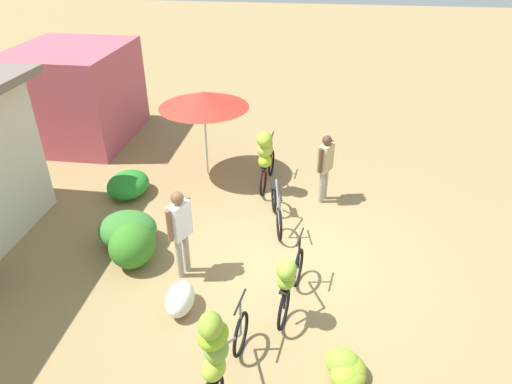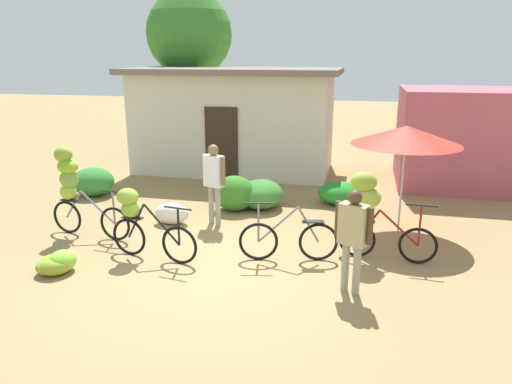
{
  "view_description": "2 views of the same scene",
  "coord_description": "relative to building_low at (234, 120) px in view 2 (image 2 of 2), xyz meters",
  "views": [
    {
      "loc": [
        -6.64,
        -0.25,
        5.33
      ],
      "look_at": [
        0.79,
        0.78,
        0.9
      ],
      "focal_mm": 32.37,
      "sensor_mm": 36.0,
      "label": 1
    },
    {
      "loc": [
        2.22,
        -6.95,
        3.33
      ],
      "look_at": [
        0.3,
        1.51,
        0.83
      ],
      "focal_mm": 33.62,
      "sensor_mm": 36.0,
      "label": 2
    }
  ],
  "objects": [
    {
      "name": "ground_plane",
      "position": [
        1.5,
        -6.58,
        -1.5
      ],
      "size": [
        60.0,
        60.0,
        0.0
      ],
      "primitive_type": "plane",
      "color": "#947A4E"
    },
    {
      "name": "bicycle_near_pile",
      "position": [
        0.16,
        -6.59,
        -0.82
      ],
      "size": [
        1.63,
        0.38,
        1.2
      ],
      "color": "black",
      "rests_on": "ground"
    },
    {
      "name": "bicycle_leftmost",
      "position": [
        -1.52,
        -5.88,
        -0.53
      ],
      "size": [
        1.73,
        0.43,
        1.69
      ],
      "color": "black",
      "rests_on": "ground"
    },
    {
      "name": "market_umbrella",
      "position": [
        4.48,
        -4.32,
        0.39
      ],
      "size": [
        2.03,
        2.03,
        2.07
      ],
      "color": "beige",
      "rests_on": "ground"
    },
    {
      "name": "hedge_bush_by_door",
      "position": [
        3.29,
        -2.79,
        -1.24
      ],
      "size": [
        1.08,
        0.89,
        0.52
      ],
      "primitive_type": "ellipsoid",
      "color": "#248327",
      "rests_on": "ground"
    },
    {
      "name": "produce_sack",
      "position": [
        0.01,
        -4.92,
        -1.28
      ],
      "size": [
        0.72,
        0.47,
        0.44
      ],
      "primitive_type": "ellipsoid",
      "rotation": [
        0.0,
        0.0,
        0.05
      ],
      "color": "silver",
      "rests_on": "ground"
    },
    {
      "name": "shop_pink",
      "position": [
        6.23,
        -0.29,
        -0.25
      ],
      "size": [
        3.2,
        2.8,
        2.5
      ],
      "primitive_type": "cube",
      "color": "#BB5061",
      "rests_on": "ground"
    },
    {
      "name": "banana_pile_on_ground",
      "position": [
        -0.9,
        -7.47,
        -1.35
      ],
      "size": [
        0.7,
        0.69,
        0.36
      ],
      "color": "#8EB72E",
      "rests_on": "ground"
    },
    {
      "name": "tree_behind_building",
      "position": [
        -2.19,
        2.41,
        2.44
      ],
      "size": [
        2.86,
        2.86,
        5.42
      ],
      "color": "brown",
      "rests_on": "ground"
    },
    {
      "name": "person_vendor",
      "position": [
        0.87,
        -4.74,
        -0.5
      ],
      "size": [
        0.54,
        0.35,
        1.64
      ],
      "color": "gray",
      "rests_on": "ground"
    },
    {
      "name": "bicycle_center_loaded",
      "position": [
        2.6,
        -6.17,
        -1.14
      ],
      "size": [
        1.63,
        0.39,
        1.01
      ],
      "color": "black",
      "rests_on": "ground"
    },
    {
      "name": "hedge_bush_front_left",
      "position": [
        -2.67,
        -3.4,
        -1.16
      ],
      "size": [
        1.04,
        0.94,
        0.69
      ],
      "primitive_type": "ellipsoid",
      "color": "#327E30",
      "rests_on": "ground"
    },
    {
      "name": "bicycle_by_shop",
      "position": [
        3.9,
        -5.79,
        -0.59
      ],
      "size": [
        1.61,
        0.42,
        1.49
      ],
      "color": "black",
      "rests_on": "ground"
    },
    {
      "name": "person_bystander",
      "position": [
        3.66,
        -7.09,
        -0.57
      ],
      "size": [
        0.53,
        0.35,
        1.54
      ],
      "color": "gray",
      "rests_on": "ground"
    },
    {
      "name": "hedge_bush_front_right",
      "position": [
        1.02,
        -3.77,
        -1.11
      ],
      "size": [
        0.92,
        0.8,
        0.78
      ],
      "primitive_type": "ellipsoid",
      "color": "#377B24",
      "rests_on": "ground"
    },
    {
      "name": "hedge_bush_mid",
      "position": [
        1.55,
        -3.47,
        -1.18
      ],
      "size": [
        0.98,
        1.09,
        0.64
      ],
      "primitive_type": "ellipsoid",
      "color": "#377B2F",
      "rests_on": "ground"
    },
    {
      "name": "building_low",
      "position": [
        0.0,
        0.0,
        0.0
      ],
      "size": [
        6.04,
        3.14,
        2.96
      ],
      "color": "beige",
      "rests_on": "ground"
    }
  ]
}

